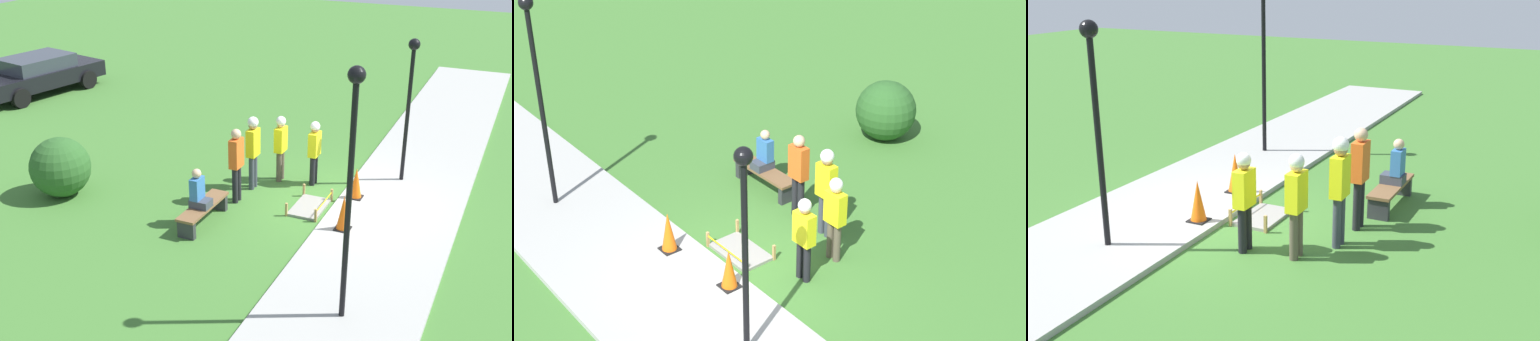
% 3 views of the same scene
% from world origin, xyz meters
% --- Properties ---
extents(ground_plane, '(60.00, 60.00, 0.00)m').
position_xyz_m(ground_plane, '(0.00, 0.00, 0.00)').
color(ground_plane, '#3D702D').
extents(sidewalk, '(28.00, 2.84, 0.10)m').
position_xyz_m(sidewalk, '(0.00, -1.42, 0.05)').
color(sidewalk, '#9E9E99').
rests_on(sidewalk, ground_plane).
extents(wet_concrete_patch, '(1.20, 0.76, 0.32)m').
position_xyz_m(wet_concrete_patch, '(-0.57, 0.51, 0.04)').
color(wet_concrete_patch, gray).
rests_on(wet_concrete_patch, ground_plane).
extents(traffic_cone_near_patch, '(0.34, 0.34, 0.80)m').
position_xyz_m(traffic_cone_near_patch, '(-1.39, -0.56, 0.50)').
color(traffic_cone_near_patch, black).
rests_on(traffic_cone_near_patch, sidewalk).
extents(traffic_cone_far_patch, '(0.34, 0.34, 0.76)m').
position_xyz_m(traffic_cone_far_patch, '(0.26, -0.36, 0.48)').
color(traffic_cone_far_patch, black).
rests_on(traffic_cone_far_patch, sidewalk).
extents(park_bench, '(1.70, 0.44, 0.45)m').
position_xyz_m(park_bench, '(-2.23, 2.43, 0.32)').
color(park_bench, '#2D2D33').
rests_on(park_bench, ground_plane).
extents(person_seated_on_bench, '(0.36, 0.44, 0.89)m').
position_xyz_m(person_seated_on_bench, '(-2.33, 2.48, 0.80)').
color(person_seated_on_bench, '#383D47').
rests_on(person_seated_on_bench, park_bench).
extents(worker_supervisor, '(0.40, 0.25, 1.73)m').
position_xyz_m(worker_supervisor, '(0.67, 1.76, 1.02)').
color(worker_supervisor, brown).
rests_on(worker_supervisor, ground_plane).
extents(worker_assistant, '(0.40, 0.27, 1.88)m').
position_xyz_m(worker_assistant, '(-0.06, 2.20, 1.14)').
color(worker_assistant, '#383D47').
rests_on(worker_assistant, ground_plane).
extents(worker_trainee, '(0.40, 0.24, 1.67)m').
position_xyz_m(worker_trainee, '(0.79, 0.90, 0.98)').
color(worker_trainee, black).
rests_on(worker_trainee, ground_plane).
extents(bystander_in_orange_shirt, '(0.40, 0.24, 1.84)m').
position_xyz_m(bystander_in_orange_shirt, '(-0.91, 2.24, 1.05)').
color(bystander_in_orange_shirt, black).
rests_on(bystander_in_orange_shirt, ground_plane).
extents(lamppost_near, '(0.28, 0.28, 3.61)m').
position_xyz_m(lamppost_near, '(1.77, -1.13, 2.49)').
color(lamppost_near, black).
rests_on(lamppost_near, sidewalk).
extents(lamppost_far, '(0.28, 0.28, 4.41)m').
position_xyz_m(lamppost_far, '(-4.39, -1.47, 2.94)').
color(lamppost_far, black).
rests_on(lamppost_far, sidewalk).
extents(shrub_rounded_near, '(1.47, 1.47, 1.47)m').
position_xyz_m(shrub_rounded_near, '(-2.35, 6.28, 0.73)').
color(shrub_rounded_near, '#285623').
rests_on(shrub_rounded_near, ground_plane).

